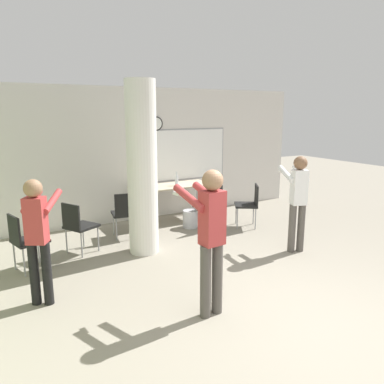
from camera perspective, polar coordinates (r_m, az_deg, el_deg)
name	(u,v)px	position (r m, az deg, el deg)	size (l,w,h in m)	color
ground_plane	(320,333)	(4.47, 18.99, -19.60)	(24.00, 24.00, 0.00)	gray
wall_back	(140,155)	(8.11, -7.92, 5.66)	(8.00, 0.15, 2.80)	silver
support_pillar	(142,169)	(6.07, -7.60, 3.49)	(0.48, 0.48, 2.80)	silver
folding_table	(171,188)	(7.93, -3.16, 0.65)	(1.72, 0.68, 0.78)	beige
bottle_on_table	(177,180)	(7.87, -2.36, 1.80)	(0.07, 0.07, 0.29)	silver
waste_bin	(190,219)	(7.59, -0.27, -4.11)	(0.31, 0.31, 0.35)	#B2B2B7
chair_near_pillar	(78,224)	(6.40, -16.99, -4.67)	(0.60, 0.60, 0.87)	black
chair_table_right	(211,204)	(7.45, 2.85, -1.77)	(0.56, 0.56, 0.87)	black
chair_mid_room	(250,202)	(7.64, 8.76, -1.55)	(0.61, 0.61, 0.87)	black
chair_table_left	(125,211)	(6.98, -10.20, -2.91)	(0.51, 0.51, 0.87)	black
chair_by_left_wall	(25,238)	(5.97, -24.14, -6.42)	(0.54, 0.54, 0.87)	black
person_playing_front	(210,231)	(4.19, 2.82, -6.02)	(0.42, 0.65, 1.70)	#514C47
person_playing_side	(298,196)	(6.37, 15.80, -0.61)	(0.49, 0.67, 1.61)	#514C47
person_watching_back	(38,232)	(4.80, -22.44, -5.65)	(0.54, 0.62, 1.55)	black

